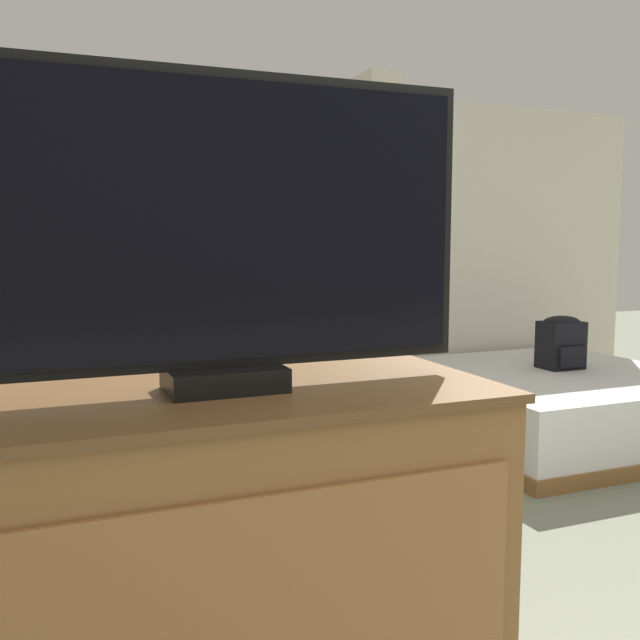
# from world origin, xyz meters

# --- Properties ---
(wall_back) EXTENTS (7.22, 0.16, 2.60)m
(wall_back) POSITION_xyz_m (-0.00, 4.35, 1.29)
(wall_back) COLOR silver
(wall_back) RESTS_ON ground_plane
(wall_partition_pillar) EXTENTS (0.24, 0.79, 2.60)m
(wall_partition_pillar) POSITION_xyz_m (0.73, 3.90, 1.30)
(wall_partition_pillar) COLOR silver
(wall_partition_pillar) RESTS_ON ground_plane
(couch) EXTENTS (2.18, 0.84, 0.84)m
(couch) POSITION_xyz_m (-0.57, 3.87, 0.32)
(couch) COLOR tan
(couch) RESTS_ON ground_plane
(coffee_table) EXTENTS (0.75, 0.54, 0.41)m
(coffee_table) POSITION_xyz_m (-0.62, 2.93, 0.36)
(coffee_table) COLOR brown
(coffee_table) RESTS_ON ground_plane
(tv) EXTENTS (1.05, 0.16, 0.64)m
(tv) POSITION_xyz_m (-1.18, 0.53, 1.50)
(tv) COLOR black
(tv) RESTS_ON tv_dresser
(bed) EXTENTS (1.89, 1.96, 0.50)m
(bed) POSITION_xyz_m (2.02, 3.28, 0.26)
(bed) COLOR brown
(bed) RESTS_ON ground_plane
(backpack) EXTENTS (0.31, 0.25, 0.40)m
(backpack) POSITION_xyz_m (2.13, 3.34, 0.71)
(backpack) COLOR black
(backpack) RESTS_ON bed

